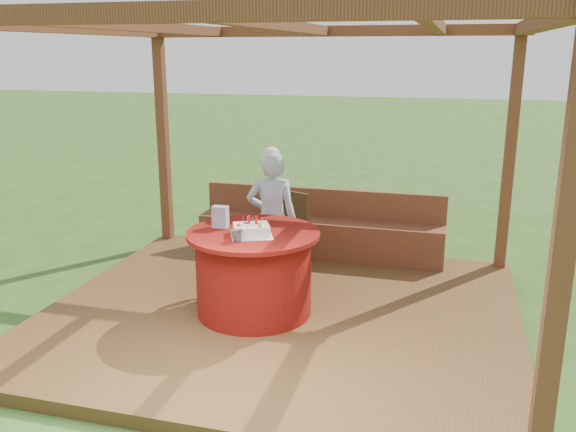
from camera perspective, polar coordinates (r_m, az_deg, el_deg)
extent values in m
plane|color=#2A501A|center=(6.08, -0.63, -9.74)|extent=(60.00, 60.00, 0.00)
cube|color=brown|center=(6.05, -0.63, -9.23)|extent=(4.50, 4.00, 0.12)
cube|color=brown|center=(3.65, 24.15, -4.44)|extent=(0.12, 0.12, 2.60)
cube|color=brown|center=(8.13, -11.59, 6.83)|extent=(0.12, 0.12, 2.60)
cube|color=brown|center=(7.29, 20.02, 5.27)|extent=(0.12, 0.12, 2.60)
cube|color=brown|center=(3.74, -9.13, 18.33)|extent=(4.50, 0.14, 0.12)
cube|color=brown|center=(7.34, 3.52, 16.88)|extent=(4.50, 0.14, 0.12)
cube|color=brown|center=(6.44, -20.07, 16.26)|extent=(0.14, 4.00, 0.12)
cube|color=brown|center=(5.33, 22.86, 16.40)|extent=(0.14, 4.00, 0.12)
cube|color=brown|center=(6.00, -13.28, 16.89)|extent=(0.10, 3.70, 0.10)
cube|color=brown|center=(5.51, -0.72, 17.46)|extent=(0.10, 3.70, 0.10)
cube|color=brown|center=(5.30, 13.55, 17.15)|extent=(0.10, 3.70, 0.10)
cube|color=brown|center=(7.49, 2.94, -2.02)|extent=(3.00, 0.42, 0.45)
cube|color=brown|center=(7.56, 3.28, 1.27)|extent=(3.00, 0.06, 0.35)
cylinder|color=maroon|center=(5.83, -3.21, -5.47)|extent=(1.09, 1.09, 0.77)
cylinder|color=maroon|center=(5.70, -3.27, -1.66)|extent=(1.25, 1.25, 0.04)
cube|color=#382612|center=(6.90, -0.59, -1.63)|extent=(0.57, 0.57, 0.05)
cylinder|color=#382612|center=(6.94, -2.65, -3.47)|extent=(0.04, 0.04, 0.44)
cylinder|color=#382612|center=(6.73, -0.29, -4.05)|extent=(0.04, 0.04, 0.44)
cylinder|color=#382612|center=(7.20, -0.87, -2.75)|extent=(0.04, 0.04, 0.44)
cylinder|color=#382612|center=(7.01, 1.45, -3.28)|extent=(0.04, 0.04, 0.44)
cube|color=#382612|center=(7.00, 0.40, 0.52)|extent=(0.43, 0.20, 0.45)
imported|color=#90B0D6|center=(6.44, -1.53, -0.28)|extent=(0.60, 0.47, 1.45)
sphere|color=white|center=(6.30, -1.57, 5.55)|extent=(0.21, 0.21, 0.21)
cube|color=white|center=(5.59, -3.44, -1.76)|extent=(0.48, 0.48, 0.01)
cube|color=white|center=(5.58, -3.45, -1.28)|extent=(0.40, 0.36, 0.09)
cylinder|color=red|center=(5.60, -3.67, -0.32)|extent=(0.03, 0.03, 0.08)
cylinder|color=red|center=(5.58, -2.99, -0.37)|extent=(0.03, 0.03, 0.08)
sphere|color=red|center=(5.54, -4.64, -0.79)|extent=(0.04, 0.04, 0.04)
sphere|color=yellow|center=(5.50, -3.69, -0.90)|extent=(0.04, 0.04, 0.04)
sphere|color=green|center=(5.48, -2.64, -0.92)|extent=(0.04, 0.04, 0.04)
sphere|color=blue|center=(5.60, -3.98, -0.61)|extent=(0.04, 0.04, 0.04)
sphere|color=orange|center=(5.57, -2.68, -0.68)|extent=(0.04, 0.04, 0.04)
cube|color=#CC84B2|center=(5.83, -6.35, -0.08)|extent=(0.15, 0.10, 0.21)
imported|color=white|center=(5.40, -4.79, -1.85)|extent=(0.13, 0.13, 0.10)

